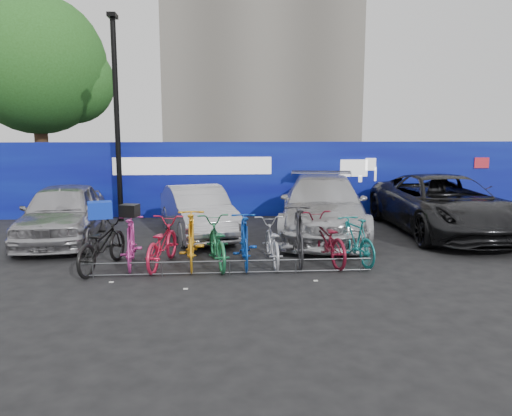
{
  "coord_description": "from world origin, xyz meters",
  "views": [
    {
      "loc": [
        -0.2,
        -9.99,
        2.82
      ],
      "look_at": [
        0.71,
        2.0,
        0.9
      ],
      "focal_mm": 35.0,
      "sensor_mm": 36.0,
      "label": 1
    }
  ],
  "objects": [
    {
      "name": "car_0",
      "position": [
        -4.09,
        2.65,
        0.74
      ],
      "size": [
        2.08,
        4.45,
        1.47
      ],
      "primitive_type": "imported",
      "rotation": [
        0.0,
        0.0,
        0.08
      ],
      "color": "#A9A8AD",
      "rests_on": "ground"
    },
    {
      "name": "tree",
      "position": [
        -6.77,
        10.06,
        5.07
      ],
      "size": [
        5.4,
        5.2,
        7.8
      ],
      "color": "#382314",
      "rests_on": "ground"
    },
    {
      "name": "lamppost",
      "position": [
        -3.2,
        5.4,
        3.27
      ],
      "size": [
        0.25,
        0.5,
        6.11
      ],
      "color": "black",
      "rests_on": "ground"
    },
    {
      "name": "bike_5",
      "position": [
        0.33,
        0.06,
        0.54
      ],
      "size": [
        0.52,
        1.8,
        1.08
      ],
      "primitive_type": "imported",
      "rotation": [
        0.0,
        0.0,
        3.15
      ],
      "color": "#0E3EA6",
      "rests_on": "ground"
    },
    {
      "name": "bike_0",
      "position": [
        -2.56,
        0.03,
        0.52
      ],
      "size": [
        1.16,
        2.1,
        1.05
      ],
      "primitive_type": "imported",
      "rotation": [
        0.0,
        0.0,
        2.9
      ],
      "color": "black",
      "rests_on": "ground"
    },
    {
      "name": "bike_1",
      "position": [
        -2.0,
        0.17,
        0.52
      ],
      "size": [
        0.67,
        1.79,
        1.05
      ],
      "primitive_type": "imported",
      "rotation": [
        0.0,
        0.0,
        3.25
      ],
      "color": "#C73692",
      "rests_on": "ground"
    },
    {
      "name": "ground",
      "position": [
        0.0,
        0.0,
        0.0
      ],
      "size": [
        100.0,
        100.0,
        0.0
      ],
      "primitive_type": "plane",
      "color": "black",
      "rests_on": "ground"
    },
    {
      "name": "bike_2",
      "position": [
        -1.37,
        0.14,
        0.49
      ],
      "size": [
        1.01,
        1.97,
        0.98
      ],
      "primitive_type": "imported",
      "rotation": [
        0.0,
        0.0,
        2.94
      ],
      "color": "red",
      "rests_on": "ground"
    },
    {
      "name": "hoarding",
      "position": [
        0.01,
        6.0,
        1.2
      ],
      "size": [
        22.0,
        0.18,
        2.4
      ],
      "color": "#0A087B",
      "rests_on": "ground"
    },
    {
      "name": "bike_rack",
      "position": [
        -0.0,
        -0.6,
        0.16
      ],
      "size": [
        5.6,
        0.03,
        0.3
      ],
      "color": "#595B60",
      "rests_on": "ground"
    },
    {
      "name": "bike_3",
      "position": [
        -0.77,
        0.12,
        0.58
      ],
      "size": [
        0.62,
        1.94,
        1.15
      ],
      "primitive_type": "imported",
      "rotation": [
        0.0,
        0.0,
        3.18
      ],
      "color": "orange",
      "rests_on": "ground"
    },
    {
      "name": "car_3",
      "position": [
        5.86,
        2.87,
        0.79
      ],
      "size": [
        2.67,
        5.71,
        1.58
      ],
      "primitive_type": "imported",
      "rotation": [
        0.0,
        0.0,
        -0.01
      ],
      "color": "black",
      "rests_on": "ground"
    },
    {
      "name": "bike_7",
      "position": [
        1.48,
        0.22,
        0.6
      ],
      "size": [
        0.72,
        2.04,
        1.2
      ],
      "primitive_type": "imported",
      "rotation": [
        0.0,
        0.0,
        3.06
      ],
      "color": "#262629",
      "rests_on": "ground"
    },
    {
      "name": "car_2",
      "position": [
        2.57,
        2.93,
        0.78
      ],
      "size": [
        3.14,
        5.72,
        1.57
      ],
      "primitive_type": "imported",
      "rotation": [
        0.0,
        0.0,
        -0.18
      ],
      "color": "silver",
      "rests_on": "ground"
    },
    {
      "name": "cargo_topcase",
      "position": [
        -2.0,
        0.17,
        1.17
      ],
      "size": [
        0.41,
        0.38,
        0.25
      ],
      "primitive_type": "cube",
      "rotation": [
        0.0,
        0.0,
        -0.26
      ],
      "color": "black",
      "rests_on": "bike_1"
    },
    {
      "name": "car_1",
      "position": [
        -0.75,
        3.03,
        0.66
      ],
      "size": [
        2.36,
        4.21,
        1.31
      ],
      "primitive_type": "imported",
      "rotation": [
        0.0,
        0.0,
        0.26
      ],
      "color": "#A5A5AA",
      "rests_on": "ground"
    },
    {
      "name": "bike_9",
      "position": [
        2.66,
        0.09,
        0.5
      ],
      "size": [
        0.83,
        1.71,
        0.99
      ],
      "primitive_type": "imported",
      "rotation": [
        0.0,
        0.0,
        3.37
      ],
      "color": "#167678",
      "rests_on": "ground"
    },
    {
      "name": "cargo_crate",
      "position": [
        -2.56,
        0.03,
        1.21
      ],
      "size": [
        0.54,
        0.46,
        0.33
      ],
      "primitive_type": "cube",
      "rotation": [
        0.0,
        0.0,
        0.25
      ],
      "color": "#0D2FC4",
      "rests_on": "bike_0"
    },
    {
      "name": "bike_4",
      "position": [
        -0.25,
        0.1,
        0.5
      ],
      "size": [
        0.94,
        1.98,
        1.0
      ],
      "primitive_type": "imported",
      "rotation": [
        0.0,
        0.0,
        3.29
      ],
      "color": "#1E6F41",
      "rests_on": "ground"
    },
    {
      "name": "bike_8",
      "position": [
        2.04,
        0.16,
        0.52
      ],
      "size": [
        1.06,
        2.06,
        1.03
      ],
      "primitive_type": "imported",
      "rotation": [
        0.0,
        0.0,
        3.34
      ],
      "color": "maroon",
      "rests_on": "ground"
    },
    {
      "name": "bike_6",
      "position": [
        0.9,
        0.17,
        0.47
      ],
      "size": [
        0.67,
        1.8,
        0.94
      ],
      "primitive_type": "imported",
      "rotation": [
        0.0,
        0.0,
        3.17
      ],
      "color": "#ABACB3",
      "rests_on": "ground"
    }
  ]
}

